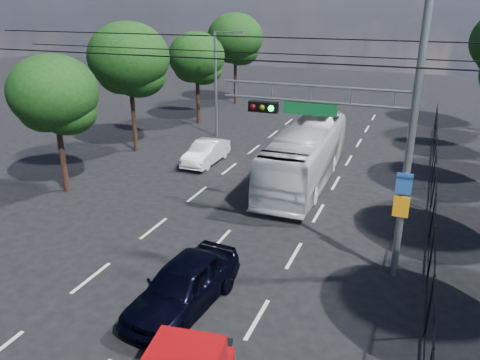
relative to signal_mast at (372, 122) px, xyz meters
The scene contains 12 objects.
lane_markings 9.56m from the signal_mast, 131.33° to the left, with size 6.12×38.00×0.01m.
signal_mast is the anchor object (origin of this frame).
streetlight_left 18.24m from the signal_mast, 129.66° to the left, with size 2.09×0.22×7.08m.
utility_wires 5.71m from the signal_mast, behind, with size 22.00×5.04×0.74m.
fence_right 6.37m from the signal_mast, 61.03° to the left, with size 0.06×34.03×2.00m.
tree_left_b 14.62m from the signal_mast, behind, with size 4.08×4.08×6.63m.
tree_left_c 17.57m from the signal_mast, 149.06° to the left, with size 4.80×4.80×7.80m.
tree_left_d 22.48m from the signal_mast, 130.73° to the left, with size 4.20×4.20×6.83m.
tree_left_e 29.12m from the signal_mast, 120.71° to the left, with size 4.92×4.92×7.99m.
navy_hatchback 7.67m from the signal_mast, 136.97° to the right, with size 1.85×4.60×1.57m, color black.
white_bus 9.30m from the signal_mast, 117.05° to the left, with size 2.45×10.45×2.91m, color silver.
white_van 13.82m from the signal_mast, 139.59° to the left, with size 1.39×3.98×1.31m, color silver.
Camera 1 is at (6.77, -6.80, 8.73)m, focal length 35.00 mm.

